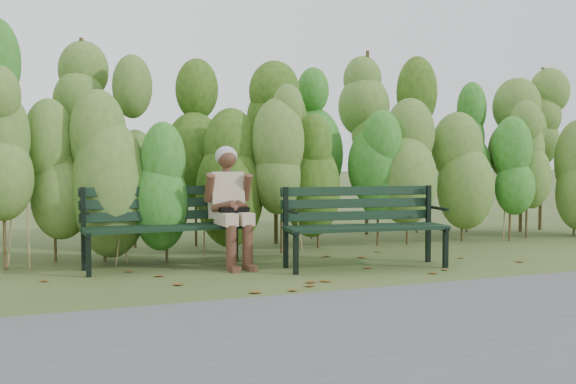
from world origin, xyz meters
name	(u,v)px	position (x,y,z in m)	size (l,w,h in m)	color
ground	(302,273)	(0.00, 0.00, 0.00)	(80.00, 80.00, 0.00)	#344C23
footpath	(434,328)	(0.00, -2.20, 0.01)	(60.00, 2.50, 0.01)	#474749
hedge_band	(241,143)	(0.00, 1.86, 1.26)	(11.04, 1.67, 2.42)	#47381E
leaf_litter	(297,275)	(-0.09, -0.10, 0.00)	(5.41, 2.24, 0.01)	brown
bench_left	(165,220)	(-1.12, 0.83, 0.47)	(1.62, 0.57, 0.81)	black
bench_right	(363,219)	(0.72, 0.14, 0.47)	(1.65, 0.72, 0.80)	black
seated_woman	(230,199)	(-0.50, 0.68, 0.68)	(0.48, 0.71, 1.21)	#BBAF8C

